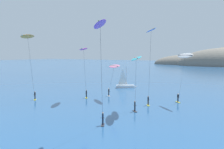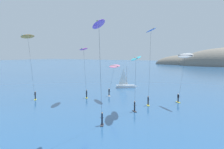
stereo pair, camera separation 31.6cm
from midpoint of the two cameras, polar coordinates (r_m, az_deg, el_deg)
sailboat_near at (r=75.07m, az=3.13°, el=-2.21°), size 5.09×4.67×5.70m
kitesurfer_magenta at (r=54.10m, az=-5.56°, el=4.40°), size 4.67×6.47×10.27m
kitesurfer_white at (r=51.51m, az=14.70°, el=3.00°), size 4.90×4.58×9.28m
kitesurfer_blue at (r=47.07m, az=8.08°, el=7.87°), size 4.69×5.72×13.37m
kitesurfer_orange at (r=53.88m, az=-16.48°, el=6.65°), size 4.93×6.60×12.64m
kitesurfer_purple at (r=29.87m, az=-2.32°, el=8.41°), size 6.01×8.27×12.68m
kitesurfer_pink at (r=55.77m, az=0.57°, el=1.32°), size 6.81×6.11×7.02m
kitesurfer_cyan at (r=41.95m, az=5.06°, el=2.63°), size 4.79×6.01×8.84m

